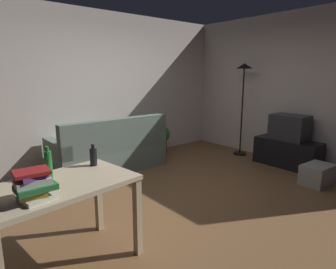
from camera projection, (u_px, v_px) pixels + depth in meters
ground_plane at (186, 196)px, 3.90m from camera, size 5.20×4.40×0.02m
wall_rear at (105, 88)px, 5.27m from camera, size 5.20×0.10×2.70m
wall_right at (291, 88)px, 5.24m from camera, size 0.10×4.40×2.70m
couch at (110, 153)px, 4.86m from camera, size 1.86×0.84×0.92m
tv_stand at (287, 153)px, 5.09m from camera, size 0.44×1.10×0.48m
tv at (290, 127)px, 5.00m from camera, size 0.41×0.60×0.44m
torchiere_lamp at (243, 84)px, 5.60m from camera, size 0.32×0.32×1.81m
desk at (59, 196)px, 2.32m from camera, size 1.28×0.84×0.76m
potted_plant at (161, 137)px, 5.93m from camera, size 0.36×0.36×0.57m
storage_box at (317, 174)px, 4.27m from camera, size 0.50×0.36×0.30m
bottle_green at (48, 165)px, 2.38m from camera, size 0.06×0.06×0.28m
bottle_dark at (93, 156)px, 2.73m from camera, size 0.07×0.07×0.21m
book_stack at (34, 186)px, 1.97m from camera, size 0.26×0.23×0.21m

